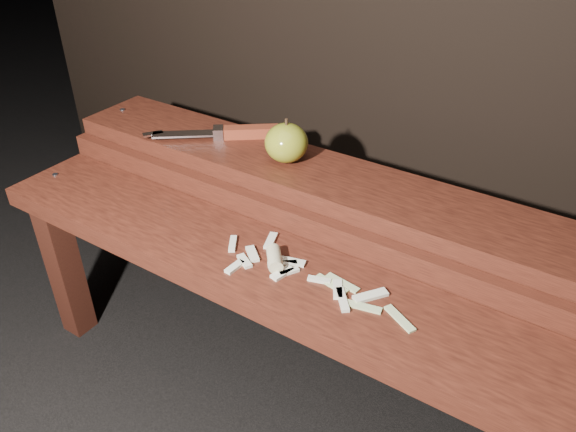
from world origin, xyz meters
The scene contains 6 objects.
ground centered at (0.00, 0.00, 0.00)m, with size 60.00×60.00×0.00m, color black.
bench_front_tier centered at (0.00, -0.06, 0.35)m, with size 1.20×0.20×0.42m.
bench_rear_tier centered at (0.00, 0.17, 0.41)m, with size 1.20×0.21×0.50m.
apple centered at (-0.08, 0.17, 0.54)m, with size 0.09×0.09×0.09m.
knife centered at (-0.23, 0.20, 0.51)m, with size 0.25×0.20×0.03m.
apple_scraps centered at (0.08, -0.05, 0.43)m, with size 0.39×0.15×0.03m.
Camera 1 is at (0.49, -0.69, 1.04)m, focal length 35.00 mm.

